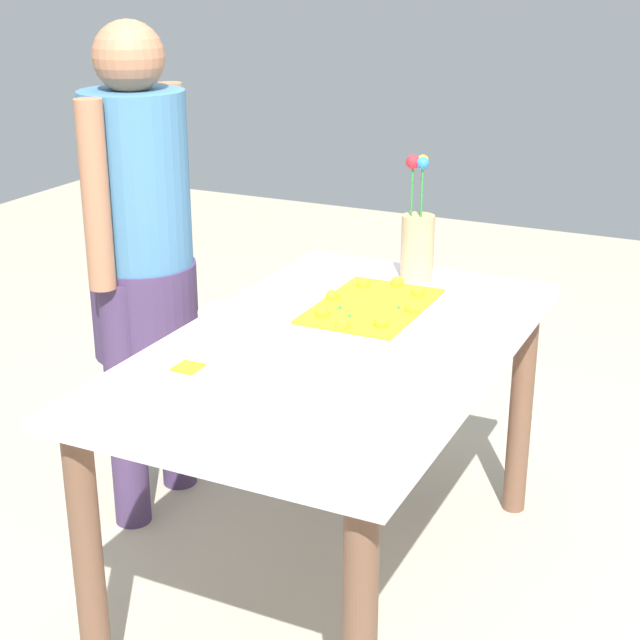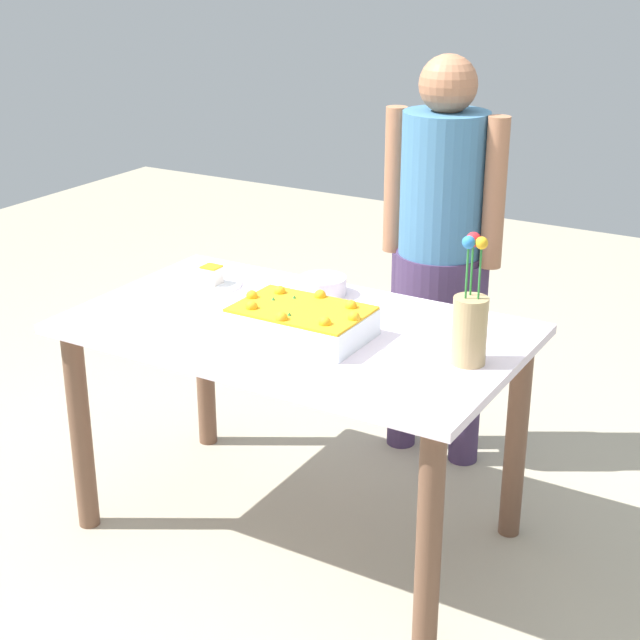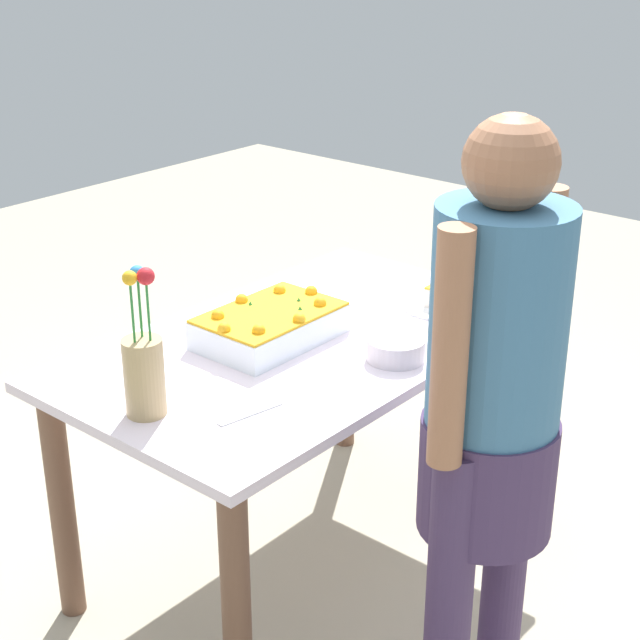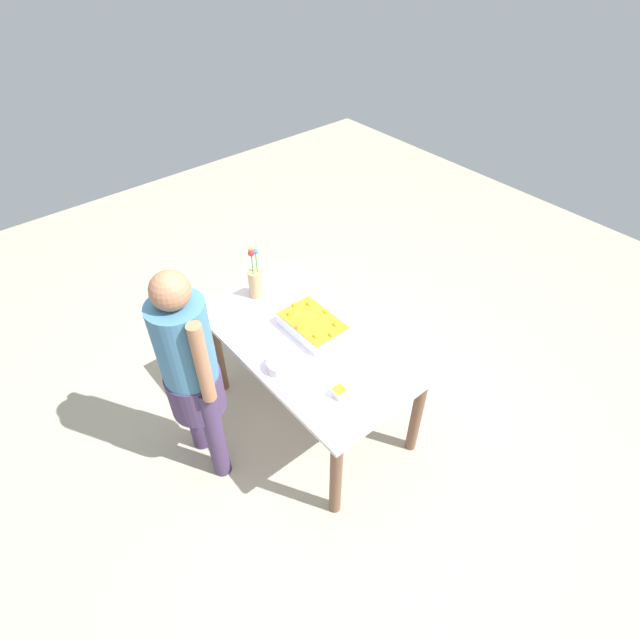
# 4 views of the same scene
# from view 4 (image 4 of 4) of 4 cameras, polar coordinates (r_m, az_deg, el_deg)

# --- Properties ---
(ground_plane) EXTENTS (8.00, 8.00, 0.00)m
(ground_plane) POSITION_cam_4_polar(r_m,az_deg,el_deg) (3.58, -0.89, -10.77)
(ground_plane) COLOR #AAA18A
(dining_table) EXTENTS (1.39, 0.82, 0.74)m
(dining_table) POSITION_cam_4_polar(r_m,az_deg,el_deg) (3.11, -1.01, -3.95)
(dining_table) COLOR white
(dining_table) RESTS_ON ground_plane
(sheet_cake) EXTENTS (0.40, 0.26, 0.11)m
(sheet_cake) POSITION_cam_4_polar(r_m,az_deg,el_deg) (3.06, -0.83, -0.58)
(sheet_cake) COLOR white
(sheet_cake) RESTS_ON dining_table
(serving_plate_with_slice) EXTENTS (0.20, 0.20, 0.07)m
(serving_plate_with_slice) POSITION_cam_4_polar(r_m,az_deg,el_deg) (2.72, 2.21, -8.58)
(serving_plate_with_slice) COLOR white
(serving_plate_with_slice) RESTS_ON dining_table
(cake_knife) EXTENTS (0.18, 0.05, 0.00)m
(cake_knife) POSITION_cam_4_polar(r_m,az_deg,el_deg) (3.20, -8.43, 0.07)
(cake_knife) COLOR silver
(cake_knife) RESTS_ON dining_table
(flower_vase) EXTENTS (0.10, 0.10, 0.38)m
(flower_vase) POSITION_cam_4_polar(r_m,az_deg,el_deg) (3.30, -7.39, 4.41)
(flower_vase) COLOR tan
(flower_vase) RESTS_ON dining_table
(fruit_bowl) EXTENTS (0.16, 0.16, 0.06)m
(fruit_bowl) POSITION_cam_4_polar(r_m,az_deg,el_deg) (2.86, -4.53, -5.16)
(fruit_bowl) COLOR silver
(fruit_bowl) RESTS_ON dining_table
(person_standing) EXTENTS (0.45, 0.31, 1.49)m
(person_standing) POSITION_cam_4_polar(r_m,az_deg,el_deg) (2.80, -14.64, -5.31)
(person_standing) COLOR #443155
(person_standing) RESTS_ON ground_plane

